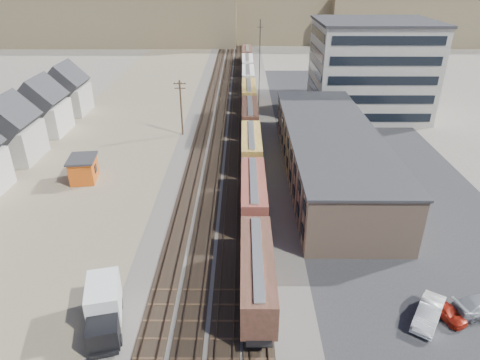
{
  "coord_description": "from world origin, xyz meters",
  "views": [
    {
      "loc": [
        2.44,
        -31.63,
        27.86
      ],
      "look_at": [
        2.13,
        17.61,
        3.0
      ],
      "focal_mm": 32.0,
      "sensor_mm": 36.0,
      "label": 1
    }
  ],
  "objects_px": {
    "box_truck": "(104,308)",
    "parked_car_blue": "(344,108)",
    "freight_train": "(249,103)",
    "parked_car_red": "(446,311)",
    "parked_car_white": "(429,313)",
    "utility_pole_north": "(181,107)",
    "maintenance_shed": "(83,169)"
  },
  "relations": [
    {
      "from": "freight_train",
      "to": "parked_car_white",
      "type": "relative_size",
      "value": 23.15
    },
    {
      "from": "maintenance_shed",
      "to": "utility_pole_north",
      "type": "bearing_deg",
      "value": 57.65
    },
    {
      "from": "parked_car_blue",
      "to": "parked_car_red",
      "type": "bearing_deg",
      "value": -143.17
    },
    {
      "from": "freight_train",
      "to": "parked_car_red",
      "type": "xyz_separation_m",
      "value": [
        16.55,
        -55.87,
        -2.13
      ]
    },
    {
      "from": "parked_car_red",
      "to": "parked_car_white",
      "type": "distance_m",
      "value": 1.8
    },
    {
      "from": "freight_train",
      "to": "utility_pole_north",
      "type": "bearing_deg",
      "value": -139.1
    },
    {
      "from": "freight_train",
      "to": "utility_pole_north",
      "type": "relative_size",
      "value": 11.97
    },
    {
      "from": "maintenance_shed",
      "to": "parked_car_red",
      "type": "height_order",
      "value": "maintenance_shed"
    },
    {
      "from": "parked_car_white",
      "to": "freight_train",
      "type": "bearing_deg",
      "value": 138.83
    },
    {
      "from": "utility_pole_north",
      "to": "parked_car_blue",
      "type": "height_order",
      "value": "utility_pole_north"
    },
    {
      "from": "utility_pole_north",
      "to": "parked_car_red",
      "type": "xyz_separation_m",
      "value": [
        28.85,
        -45.21,
        -4.64
      ]
    },
    {
      "from": "maintenance_shed",
      "to": "parked_car_white",
      "type": "height_order",
      "value": "maintenance_shed"
    },
    {
      "from": "freight_train",
      "to": "parked_car_red",
      "type": "relative_size",
      "value": 30.89
    },
    {
      "from": "box_truck",
      "to": "freight_train",
      "type": "bearing_deg",
      "value": 77.09
    },
    {
      "from": "maintenance_shed",
      "to": "parked_car_white",
      "type": "bearing_deg",
      "value": -34.84
    },
    {
      "from": "box_truck",
      "to": "parked_car_white",
      "type": "distance_m",
      "value": 27.91
    },
    {
      "from": "parked_car_red",
      "to": "parked_car_blue",
      "type": "bearing_deg",
      "value": 59.31
    },
    {
      "from": "freight_train",
      "to": "maintenance_shed",
      "type": "relative_size",
      "value": 22.81
    },
    {
      "from": "utility_pole_north",
      "to": "box_truck",
      "type": "height_order",
      "value": "utility_pole_north"
    },
    {
      "from": "box_truck",
      "to": "parked_car_blue",
      "type": "xyz_separation_m",
      "value": [
        33.23,
        60.27,
        -1.2
      ]
    },
    {
      "from": "freight_train",
      "to": "parked_car_blue",
      "type": "height_order",
      "value": "freight_train"
    },
    {
      "from": "parked_car_white",
      "to": "parked_car_blue",
      "type": "height_order",
      "value": "parked_car_white"
    },
    {
      "from": "utility_pole_north",
      "to": "parked_car_red",
      "type": "distance_m",
      "value": 53.83
    },
    {
      "from": "parked_car_red",
      "to": "parked_car_blue",
      "type": "height_order",
      "value": "parked_car_blue"
    },
    {
      "from": "utility_pole_north",
      "to": "box_truck",
      "type": "xyz_separation_m",
      "value": [
        -0.76,
        -46.33,
        -3.41
      ]
    },
    {
      "from": "utility_pole_north",
      "to": "parked_car_white",
      "type": "distance_m",
      "value": 53.32
    },
    {
      "from": "parked_car_red",
      "to": "maintenance_shed",
      "type": "bearing_deg",
      "value": 119.59
    },
    {
      "from": "box_truck",
      "to": "parked_car_red",
      "type": "distance_m",
      "value": 29.66
    },
    {
      "from": "maintenance_shed",
      "to": "parked_car_red",
      "type": "bearing_deg",
      "value": -33.22
    },
    {
      "from": "freight_train",
      "to": "box_truck",
      "type": "bearing_deg",
      "value": -102.91
    },
    {
      "from": "freight_train",
      "to": "parked_car_blue",
      "type": "distance_m",
      "value": 20.55
    },
    {
      "from": "utility_pole_north",
      "to": "parked_car_red",
      "type": "bearing_deg",
      "value": -57.46
    }
  ]
}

